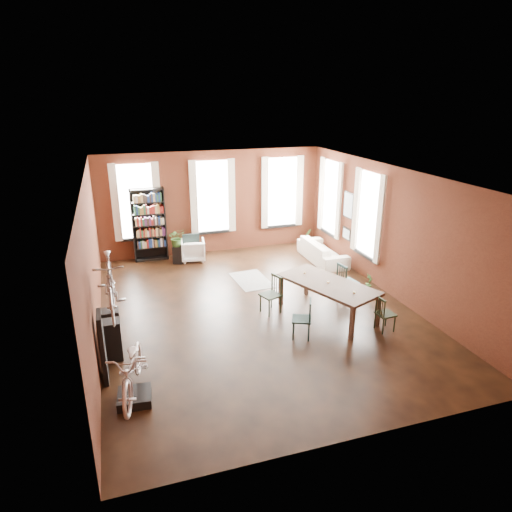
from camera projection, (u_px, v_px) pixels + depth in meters
name	position (u px, v px, depth m)	size (l,w,h in m)	color
room	(258.00, 215.00, 10.67)	(9.00, 9.04, 3.22)	black
dining_table	(327.00, 299.00, 10.42)	(1.05, 2.32, 0.79)	brown
dining_chair_a	(302.00, 319.00, 9.43)	(0.39, 0.39, 0.85)	#16312F
dining_chair_b	(271.00, 295.00, 10.50)	(0.41, 0.41, 0.89)	black
dining_chair_c	(385.00, 314.00, 9.73)	(0.36, 0.36, 0.78)	#20301C
dining_chair_d	(347.00, 282.00, 11.13)	(0.44, 0.44, 0.95)	#183533
bookshelf	(149.00, 225.00, 13.67)	(1.00, 0.32, 2.20)	black
white_armchair	(193.00, 249.00, 13.84)	(0.70, 0.65, 0.72)	white
cream_sofa	(323.00, 248.00, 13.80)	(2.08, 0.61, 0.81)	beige
striped_rug	(252.00, 280.00, 12.47)	(0.87, 1.40, 0.01)	black
bike_trainer	(135.00, 397.00, 7.55)	(0.54, 0.54, 0.16)	black
bike_wall_rack	(103.00, 347.00, 7.95)	(0.16, 0.60, 1.30)	black
console_table	(110.00, 334.00, 8.88)	(0.40, 0.80, 0.80)	black
plant_stand	(178.00, 255.00, 13.65)	(0.26, 0.26, 0.53)	black
plant_by_sofa	(307.00, 242.00, 15.27)	(0.32, 0.59, 0.26)	#345F26
plant_small	(369.00, 287.00, 11.85)	(0.23, 0.44, 0.16)	#325D25
bicycle_floor	(131.00, 347.00, 7.25)	(0.60, 0.91, 1.73)	beige
bicycle_hung	(108.00, 266.00, 7.52)	(0.47, 1.00, 1.66)	#A5A8AD
plant_on_stand	(177.00, 239.00, 13.50)	(0.50, 0.55, 0.43)	#345F26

